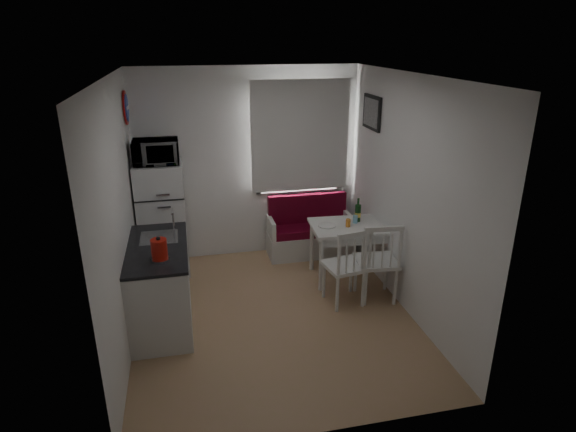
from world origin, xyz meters
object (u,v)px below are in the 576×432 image
object	(u,v)px
microwave	(156,152)
kettle	(159,249)
bench	(309,235)
dining_table	(350,231)
chair_left	(349,259)
fridge	(163,219)
kitchen_counter	(161,284)
wine_bottle	(358,210)
chair_right	(380,254)

from	to	relation	value
microwave	kettle	xyz separation A→B (m)	(0.03, -1.56, -0.60)
bench	dining_table	world-z (taller)	bench
dining_table	chair_left	world-z (taller)	chair_left
fridge	microwave	size ratio (longest dim) A/B	2.72
kettle	kitchen_counter	bearing A→B (deg)	97.73
bench	wine_bottle	size ratio (longest dim) A/B	3.84
chair_left	microwave	xyz separation A→B (m)	(-2.05, 1.31, 1.03)
chair_right	fridge	distance (m)	2.79
dining_table	fridge	world-z (taller)	fridge
chair_left	wine_bottle	bearing A→B (deg)	54.15
dining_table	kettle	xyz separation A→B (m)	(-2.27, -0.91, 0.38)
bench	chair_left	size ratio (longest dim) A/B	2.30
microwave	chair_right	bearing A→B (deg)	-28.49
bench	microwave	world-z (taller)	microwave
kitchen_counter	dining_table	size ratio (longest dim) A/B	1.31
chair_right	fridge	bearing A→B (deg)	156.35
fridge	dining_table	bearing A→B (deg)	-16.83
dining_table	fridge	xyz separation A→B (m)	(-2.30, 0.70, 0.09)
microwave	wine_bottle	world-z (taller)	microwave
chair_left	kettle	world-z (taller)	kettle
microwave	fridge	bearing A→B (deg)	90.00
chair_right	bench	bearing A→B (deg)	112.32
bench	kitchen_counter	bearing A→B (deg)	-146.08
chair_left	fridge	size ratio (longest dim) A/B	0.35
kitchen_counter	fridge	distance (m)	1.28
microwave	kettle	size ratio (longest dim) A/B	2.20
chair_right	kitchen_counter	bearing A→B (deg)	-177.17
fridge	wine_bottle	world-z (taller)	fridge
bench	dining_table	size ratio (longest dim) A/B	1.17
dining_table	chair_left	bearing A→B (deg)	-107.02
chair_left	fridge	xyz separation A→B (m)	(-2.05, 1.36, 0.15)
kitchen_counter	dining_table	bearing A→B (deg)	13.29
dining_table	microwave	bearing A→B (deg)	167.80
chair_right	fridge	xyz separation A→B (m)	(-2.43, 1.37, 0.12)
microwave	wine_bottle	bearing A→B (deg)	-12.67
kitchen_counter	chair_left	distance (m)	2.08
chair_right	kettle	world-z (taller)	kettle
kitchen_counter	fridge	xyz separation A→B (m)	(0.02, 1.24, 0.28)
chair_left	wine_bottle	distance (m)	0.90
chair_left	bench	bearing A→B (deg)	82.76
chair_left	chair_right	world-z (taller)	chair_right
wine_bottle	kettle	bearing A→B (deg)	-157.11
bench	kettle	size ratio (longest dim) A/B	4.81
kettle	bench	bearing A→B (deg)	41.21
fridge	bench	bearing A→B (deg)	3.09
kitchen_counter	chair_right	world-z (taller)	kitchen_counter
bench	chair_right	size ratio (longest dim) A/B	2.22
dining_table	microwave	xyz separation A→B (m)	(-2.30, 0.65, 0.98)
wine_bottle	kitchen_counter	bearing A→B (deg)	-165.18
chair_left	microwave	distance (m)	2.65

